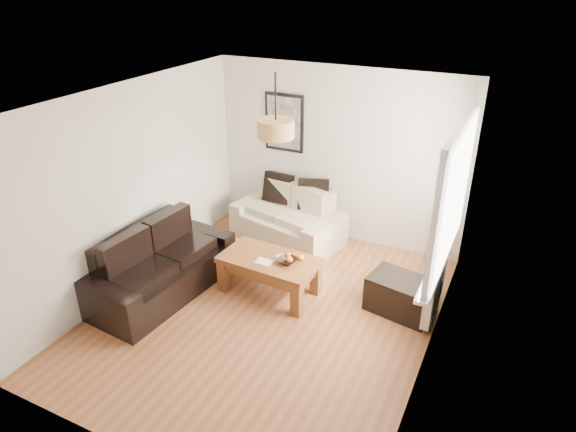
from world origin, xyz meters
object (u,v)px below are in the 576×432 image
at_px(sofa_leather, 160,263).
at_px(ottoman, 401,295).
at_px(loveseat_cream, 288,216).
at_px(coffee_table, 270,275).

height_order(sofa_leather, ottoman, sofa_leather).
distance_m(loveseat_cream, coffee_table, 1.43).
xyz_separation_m(sofa_leather, coffee_table, (1.26, 0.60, -0.17)).
xyz_separation_m(coffee_table, ottoman, (1.62, 0.34, -0.03)).
height_order(loveseat_cream, ottoman, loveseat_cream).
height_order(loveseat_cream, sofa_leather, sofa_leather).
relative_size(loveseat_cream, ottoman, 2.09).
bearing_deg(ottoman, sofa_leather, -162.02).
relative_size(sofa_leather, coffee_table, 1.58).
bearing_deg(ottoman, loveseat_cream, 153.25).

